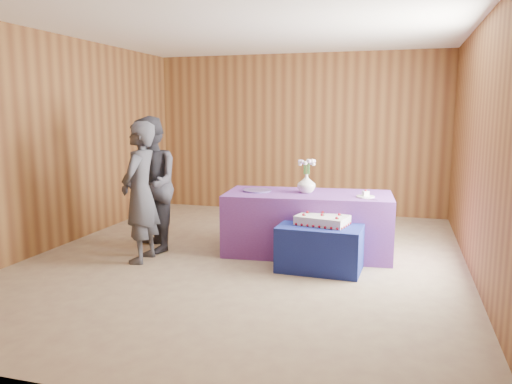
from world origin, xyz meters
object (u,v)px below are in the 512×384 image
at_px(vase, 306,184).
at_px(guest_right, 149,185).
at_px(cake_table, 321,246).
at_px(serving_table, 308,223).
at_px(sheet_cake, 322,220).
at_px(guest_left, 140,192).

xyz_separation_m(vase, guest_right, (-1.87, -0.48, -0.02)).
height_order(cake_table, guest_right, guest_right).
bearing_deg(vase, serving_table, -34.13).
distance_m(cake_table, serving_table, 0.63).
relative_size(sheet_cake, guest_right, 0.38).
distance_m(cake_table, sheet_cake, 0.30).
xyz_separation_m(serving_table, guest_left, (-1.80, -0.87, 0.44)).
distance_m(serving_table, vase, 0.49).
xyz_separation_m(guest_left, guest_right, (-0.11, 0.41, 0.03)).
bearing_deg(vase, guest_right, -165.77).
bearing_deg(guest_left, sheet_cake, 93.75).
bearing_deg(vase, cake_table, -63.94).
relative_size(vase, guest_left, 0.14).
xyz_separation_m(serving_table, sheet_cake, (0.26, -0.56, 0.17)).
bearing_deg(serving_table, sheet_cake, -69.99).
height_order(serving_table, guest_right, guest_right).
height_order(serving_table, guest_left, guest_left).
height_order(cake_table, sheet_cake, sheet_cake).
bearing_deg(sheet_cake, cake_table, -130.19).
bearing_deg(serving_table, guest_left, -159.40).
bearing_deg(cake_table, serving_table, 116.55).
distance_m(vase, guest_right, 1.93).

